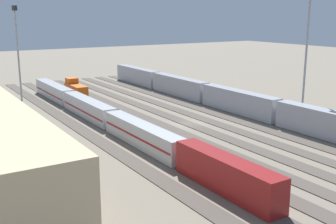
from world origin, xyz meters
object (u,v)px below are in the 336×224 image
(light_mast_0, at_px, (307,40))
(train_on_track_7, at_px, (107,117))
(train_on_track_6, at_px, (76,90))
(light_mast_1, at_px, (17,40))
(train_on_track_1, at_px, (206,93))

(light_mast_0, bearing_deg, train_on_track_7, 66.99)
(train_on_track_6, height_order, light_mast_1, light_mast_1)
(light_mast_0, bearing_deg, light_mast_1, 41.25)
(train_on_track_6, relative_size, light_mast_1, 0.42)
(train_on_track_6, bearing_deg, light_mast_1, 71.84)
(train_on_track_6, relative_size, light_mast_0, 0.39)
(train_on_track_1, distance_m, train_on_track_7, 31.03)
(train_on_track_6, distance_m, light_mast_0, 59.06)
(train_on_track_6, xyz_separation_m, light_mast_0, (-47.32, -32.26, 14.47))
(train_on_track_7, height_order, light_mast_1, light_mast_1)
(train_on_track_7, bearing_deg, light_mast_0, -113.01)
(train_on_track_6, distance_m, train_on_track_7, 31.89)
(train_on_track_1, xyz_separation_m, train_on_track_7, (-7.92, 30.00, -0.55))
(train_on_track_6, distance_m, train_on_track_1, 34.37)
(light_mast_1, bearing_deg, train_on_track_6, -108.16)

